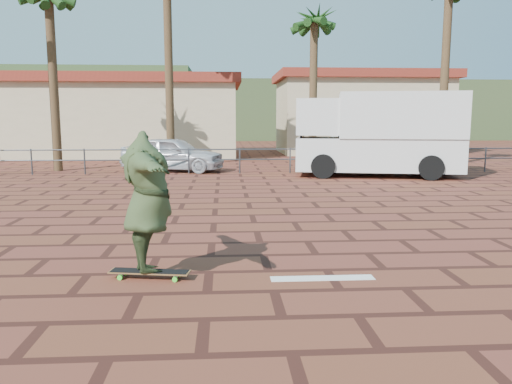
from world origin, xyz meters
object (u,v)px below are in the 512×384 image
car_silver (173,154)px  car_white (368,148)px  campervan (379,133)px  longboard (150,272)px  skateboarder (147,202)px

car_silver → car_white: size_ratio=0.88×
campervan → car_silver: bearing=176.8°
longboard → campervan: bearing=69.9°
car_silver → car_white: bearing=-58.4°
longboard → car_white: size_ratio=0.23×
car_white → skateboarder: bearing=125.5°
car_silver → car_white: 9.25m
longboard → skateboarder: bearing=-170.3°
longboard → campervan: size_ratio=0.18×
campervan → car_white: size_ratio=1.33×
longboard → car_white: car_white is taller
campervan → car_silver: size_ratio=1.52×
car_silver → campervan: bearing=-90.0°
skateboarder → car_white: bearing=-45.3°
skateboarder → car_white: (7.79, 16.66, -0.26)m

